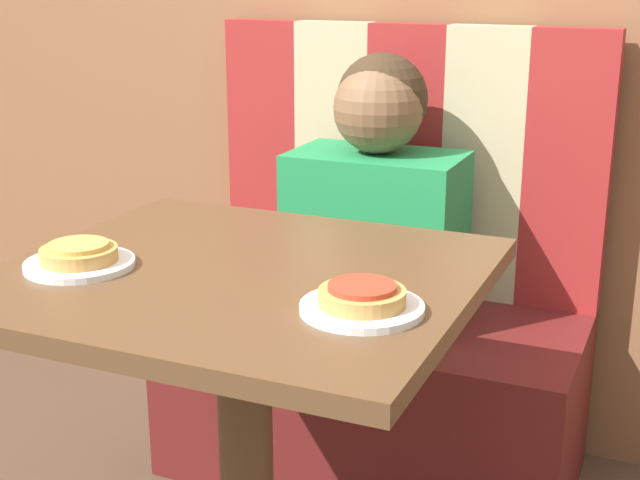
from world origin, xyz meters
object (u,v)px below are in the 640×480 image
at_px(plate_right, 362,308).
at_px(pizza_right, 362,295).
at_px(person, 377,194).
at_px(plate_left, 80,264).
at_px(pizza_left, 79,253).

height_order(plate_right, pizza_right, pizza_right).
height_order(person, plate_left, person).
relative_size(pizza_left, pizza_right, 1.00).
bearing_deg(plate_right, pizza_right, 0.00).
distance_m(plate_left, pizza_left, 0.02).
xyz_separation_m(plate_right, pizza_right, (0.00, 0.00, 0.02)).
bearing_deg(pizza_right, plate_left, 180.00).
relative_size(person, pizza_right, 4.81).
relative_size(plate_left, pizza_left, 1.43).
relative_size(plate_right, pizza_left, 1.43).
distance_m(plate_left, pizza_right, 0.53).
height_order(plate_left, pizza_left, pizza_left).
xyz_separation_m(person, plate_right, (0.26, -0.79, 0.03)).
xyz_separation_m(plate_right, pizza_left, (-0.53, 0.00, 0.02)).
height_order(pizza_left, pizza_right, same).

